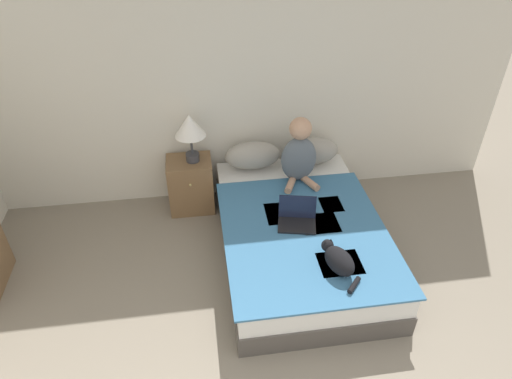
{
  "coord_description": "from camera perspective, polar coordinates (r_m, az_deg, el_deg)",
  "views": [
    {
      "loc": [
        -0.35,
        -0.72,
        3.09
      ],
      "look_at": [
        0.11,
        2.43,
        0.79
      ],
      "focal_mm": 32.0,
      "sensor_mm": 36.0,
      "label": 1
    }
  ],
  "objects": [
    {
      "name": "table_lamp",
      "position": [
        4.54,
        -8.27,
        7.64
      ],
      "size": [
        0.31,
        0.31,
        0.52
      ],
      "color": "#38383D",
      "rests_on": "nightstand"
    },
    {
      "name": "pillow_near",
      "position": [
        4.78,
        -0.43,
        4.28
      ],
      "size": [
        0.58,
        0.29,
        0.29
      ],
      "color": "gray",
      "rests_on": "bed"
    },
    {
      "name": "pillow_far",
      "position": [
        4.89,
        6.94,
        4.81
      ],
      "size": [
        0.58,
        0.29,
        0.29
      ],
      "color": "gray",
      "rests_on": "bed"
    },
    {
      "name": "bed",
      "position": [
        4.33,
        5.42,
        -5.83
      ],
      "size": [
        1.44,
        2.14,
        0.44
      ],
      "color": "#4C4742",
      "rests_on": "ground_plane"
    },
    {
      "name": "laptop_open",
      "position": [
        4.1,
        5.15,
        -3.67
      ],
      "size": [
        0.38,
        0.33,
        0.23
      ],
      "rotation": [
        0.0,
        0.0,
        -0.22
      ],
      "color": "black",
      "rests_on": "bed"
    },
    {
      "name": "wall_back",
      "position": [
        4.65,
        -3.4,
        12.9
      ],
      "size": [
        5.93,
        0.05,
        2.55
      ],
      "color": "beige",
      "rests_on": "ground_plane"
    },
    {
      "name": "cat_tabby",
      "position": [
        3.69,
        10.28,
        -8.65
      ],
      "size": [
        0.27,
        0.49,
        0.18
      ],
      "rotation": [
        0.0,
        0.0,
        1.89
      ],
      "color": "black",
      "rests_on": "bed"
    },
    {
      "name": "person_sitting",
      "position": [
        4.51,
        5.41,
        4.47
      ],
      "size": [
        0.36,
        0.36,
        0.69
      ],
      "color": "slate",
      "rests_on": "bed"
    },
    {
      "name": "nightstand",
      "position": [
        4.89,
        -8.15,
        0.63
      ],
      "size": [
        0.46,
        0.39,
        0.59
      ],
      "color": "brown",
      "rests_on": "ground_plane"
    }
  ]
}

